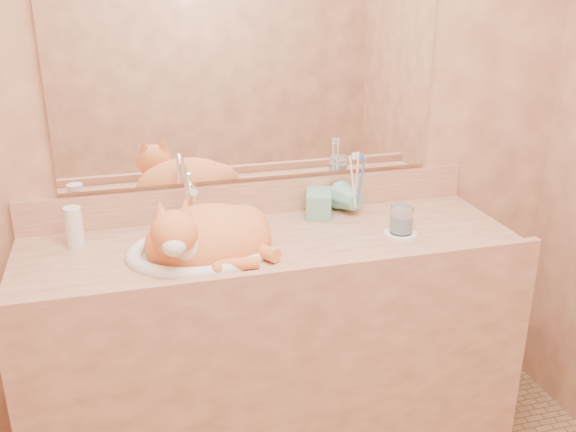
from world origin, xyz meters
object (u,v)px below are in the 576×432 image
object	(u,v)px
sink_basin	(198,232)
toothbrush_cup	(356,203)
vanity_counter	(273,355)
cat	(205,235)
soap_dispenser	(319,195)
water_glass	(401,220)

from	to	relation	value
sink_basin	toothbrush_cup	world-z (taller)	sink_basin
vanity_counter	cat	world-z (taller)	cat
vanity_counter	soap_dispenser	size ratio (longest dim) A/B	8.22
sink_basin	cat	distance (m)	0.03
toothbrush_cup	water_glass	world-z (taller)	same
soap_dispenser	toothbrush_cup	xyz separation A→B (m)	(0.14, 0.01, -0.05)
sink_basin	toothbrush_cup	bearing A→B (deg)	18.71
vanity_counter	sink_basin	bearing A→B (deg)	-175.15
soap_dispenser	water_glass	distance (m)	0.30
sink_basin	water_glass	distance (m)	0.66
sink_basin	water_glass	xyz separation A→B (m)	(0.66, -0.04, -0.01)
cat	water_glass	bearing A→B (deg)	-1.88
toothbrush_cup	water_glass	size ratio (longest dim) A/B	1.20
sink_basin	cat	bearing A→B (deg)	-37.98
sink_basin	toothbrush_cup	distance (m)	0.60
vanity_counter	toothbrush_cup	distance (m)	0.60
sink_basin	cat	xyz separation A→B (m)	(0.02, -0.02, -0.00)
toothbrush_cup	water_glass	distance (m)	0.21
water_glass	vanity_counter	bearing A→B (deg)	172.36
sink_basin	vanity_counter	bearing A→B (deg)	7.96
toothbrush_cup	cat	bearing A→B (deg)	-162.36
soap_dispenser	toothbrush_cup	world-z (taller)	soap_dispenser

